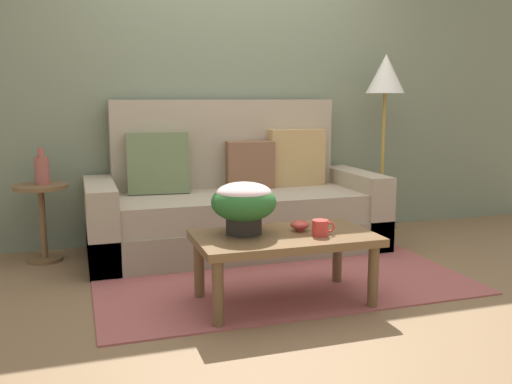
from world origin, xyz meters
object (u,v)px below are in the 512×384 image
at_px(coffee_table, 284,244).
at_px(snack_bowl, 300,225).
at_px(side_table, 42,209).
at_px(coffee_mug, 321,228).
at_px(floor_lamp, 385,88).
at_px(couch, 235,205).
at_px(table_vase, 42,170).
at_px(potted_plant, 244,202).

xyz_separation_m(coffee_table, snack_bowl, (0.12, 0.05, 0.09)).
xyz_separation_m(coffee_table, side_table, (-1.37, 1.33, 0.04)).
bearing_deg(coffee_mug, snack_bowl, 114.80).
height_order(floor_lamp, coffee_mug, floor_lamp).
height_order(side_table, snack_bowl, side_table).
xyz_separation_m(couch, snack_bowl, (0.06, -1.18, 0.10)).
bearing_deg(table_vase, coffee_table, -44.87).
distance_m(couch, coffee_mug, 1.34).
bearing_deg(floor_lamp, table_vase, 179.67).
distance_m(coffee_mug, snack_bowl, 0.16).
xyz_separation_m(couch, side_table, (-1.42, 0.10, 0.04)).
bearing_deg(snack_bowl, coffee_table, -156.59).
xyz_separation_m(coffee_table, potted_plant, (-0.22, 0.08, 0.24)).
xyz_separation_m(coffee_table, table_vase, (-1.35, 1.34, 0.32)).
bearing_deg(coffee_table, couch, 87.54).
xyz_separation_m(side_table, coffee_mug, (1.55, -1.43, 0.07)).
relative_size(coffee_table, coffee_mug, 7.53).
bearing_deg(snack_bowl, couch, 93.03).
height_order(coffee_table, table_vase, table_vase).
height_order(couch, coffee_table, couch).
bearing_deg(side_table, table_vase, 29.39).
bearing_deg(couch, coffee_mug, -84.42).
relative_size(floor_lamp, potted_plant, 4.14).
relative_size(side_table, potted_plant, 1.52).
height_order(side_table, potted_plant, potted_plant).
distance_m(coffee_table, snack_bowl, 0.16).
bearing_deg(floor_lamp, snack_bowl, -135.39).
distance_m(snack_bowl, table_vase, 1.97).
xyz_separation_m(coffee_mug, table_vase, (-1.53, 1.44, 0.22)).
bearing_deg(potted_plant, coffee_table, -20.38).
height_order(couch, potted_plant, couch).
relative_size(couch, coffee_table, 2.19).
distance_m(couch, snack_bowl, 1.19).
bearing_deg(couch, floor_lamp, 3.94).
bearing_deg(table_vase, floor_lamp, -0.33).
bearing_deg(floor_lamp, coffee_mug, -130.80).
bearing_deg(floor_lamp, couch, -176.06).
height_order(couch, side_table, couch).
distance_m(couch, floor_lamp, 1.64).
xyz_separation_m(coffee_table, coffee_mug, (0.18, -0.09, 0.10)).
height_order(potted_plant, coffee_mug, potted_plant).
height_order(side_table, table_vase, table_vase).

